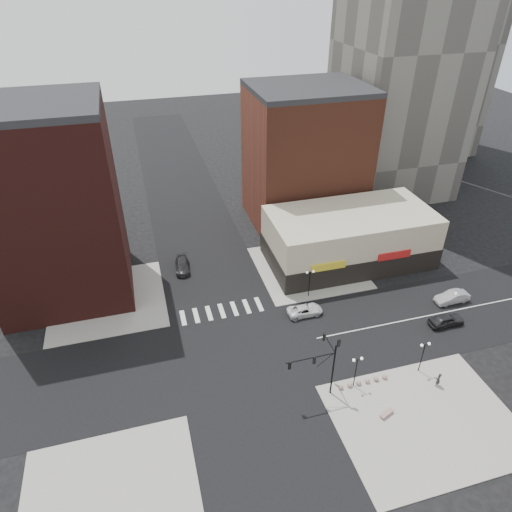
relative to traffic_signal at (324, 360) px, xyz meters
name	(u,v)px	position (x,y,z in m)	size (l,w,h in m)	color
ground	(237,355)	(-7.24, 7.83, -4.96)	(240.00, 240.00, 0.00)	black
road_ew	(237,354)	(-7.24, 7.83, -4.95)	(200.00, 14.00, 0.02)	black
road_ns	(237,354)	(-7.24, 7.83, -4.95)	(14.00, 200.00, 0.02)	black
sidewalk_nw	(108,300)	(-21.74, 22.33, -4.90)	(15.00, 15.00, 0.12)	gray
sidewalk_ne	(308,267)	(7.26, 22.33, -4.90)	(15.00, 15.00, 0.12)	gray
sidewalk_se	(425,421)	(8.76, -6.17, -4.90)	(18.00, 14.00, 0.12)	gray
sidewalk_sw	(111,509)	(-21.74, -6.67, -4.90)	(15.00, 15.00, 0.12)	gray
building_nw	(53,209)	(-26.24, 26.33, 7.54)	(16.00, 15.00, 25.00)	#3B1613
building_ne_midrise	(305,159)	(11.76, 37.33, 6.04)	(18.00, 15.00, 22.00)	brown
building_ne_row	(349,241)	(13.76, 22.83, -1.66)	(24.20, 12.20, 8.00)	#B6AA90
traffic_signal	(324,360)	(0.00, 0.00, 0.00)	(5.59, 3.09, 7.77)	black
street_lamp_se_a	(357,365)	(3.76, -0.17, -1.67)	(1.22, 0.32, 4.16)	black
street_lamp_se_b	(424,350)	(11.76, -0.17, -1.67)	(1.22, 0.32, 4.16)	black
street_lamp_ne	(310,277)	(4.76, 15.83, -1.67)	(1.22, 0.32, 4.16)	black
bollard_row	(363,382)	(4.89, -0.17, -4.57)	(5.79, 0.54, 0.54)	gray
white_suv	(305,310)	(2.96, 12.49, -4.32)	(2.15, 4.65, 1.29)	silver
dark_sedan_east	(446,320)	(19.40, 5.77, -4.18)	(1.84, 4.56, 1.55)	black
silver_sedan	(452,297)	(22.90, 9.53, -4.18)	(1.65, 4.73, 1.56)	#A6A5AA
dark_sedan_north	(182,266)	(-10.94, 26.91, -4.25)	(1.99, 4.90, 1.42)	black
pedestrian	(438,380)	(12.47, -2.59, -3.95)	(0.65, 0.43, 1.79)	#29262C
stone_bench	(387,414)	(5.31, -4.56, -4.64)	(1.72, 1.07, 0.38)	gray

